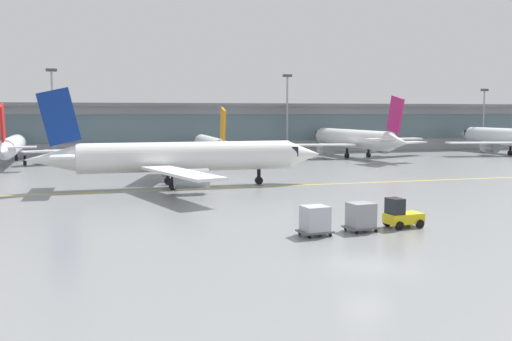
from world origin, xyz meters
TOP-DOWN VIEW (x-y plane):
  - ground_plane at (0.00, 0.00)m, footprint 400.00×400.00m
  - taxiway_centreline_stripe at (-4.32, 31.90)m, footprint 110.00×1.01m
  - terminal_concourse at (0.00, 84.59)m, footprint 189.49×11.00m
  - gate_airplane_1 at (-26.28, 66.16)m, footprint 25.81×27.78m
  - gate_airplane_2 at (3.90, 63.85)m, footprint 24.49×26.28m
  - gate_airplane_3 at (30.04, 66.19)m, footprint 29.62×31.99m
  - taxiing_regional_jet at (-4.73, 33.90)m, footprint 31.58×29.47m
  - baggage_tug at (6.82, 8.38)m, footprint 2.75×1.89m
  - cargo_dolly_lead at (3.57, 7.98)m, footprint 2.28×1.85m
  - cargo_dolly_trailing at (0.10, 7.55)m, footprint 2.28×1.85m
  - apron_light_mast_1 at (-20.88, 75.35)m, footprint 1.80×0.36m
  - apron_light_mast_2 at (21.38, 77.60)m, footprint 1.80×0.36m
  - apron_light_mast_3 at (65.23, 77.74)m, footprint 1.80×0.36m

SIDE VIEW (x-z plane):
  - ground_plane at x=0.00m, z-range 0.00..0.00m
  - taxiway_centreline_stripe at x=-4.32m, z-range 0.00..0.01m
  - baggage_tug at x=6.82m, z-range -0.16..1.94m
  - cargo_dolly_lead at x=3.57m, z-range 0.08..2.02m
  - cargo_dolly_trailing at x=0.10m, z-range 0.08..2.02m
  - gate_airplane_2 at x=3.90m, z-range -1.75..6.98m
  - gate_airplane_1 at x=-26.28m, z-range -1.84..7.36m
  - taxiing_regional_jet at x=-4.73m, z-range -2.10..8.39m
  - gate_airplane_3 at x=30.04m, z-range -2.12..8.47m
  - terminal_concourse at x=0.00m, z-range 0.12..9.72m
  - apron_light_mast_3 at x=65.23m, z-range 0.68..13.50m
  - apron_light_mast_2 at x=21.38m, z-range 0.69..15.78m
  - apron_light_mast_1 at x=-20.88m, z-range 0.69..15.89m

